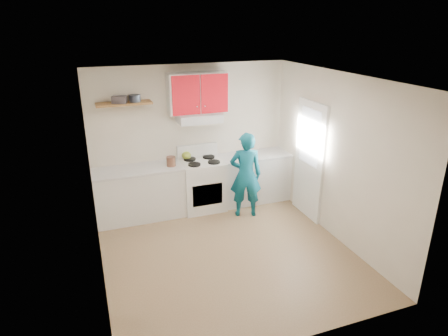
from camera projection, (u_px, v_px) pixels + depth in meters
name	position (u px, v px, depth m)	size (l,w,h in m)	color
floor	(227.00, 252.00, 5.96)	(3.80, 3.80, 0.00)	brown
ceiling	(228.00, 78.00, 5.04)	(3.60, 3.80, 0.04)	white
back_wall	(191.00, 137.00, 7.17)	(3.60, 0.04, 2.60)	beige
front_wall	(296.00, 239.00, 3.83)	(3.60, 0.04, 2.60)	beige
left_wall	(93.00, 190.00, 4.92)	(0.04, 3.80, 2.60)	beige
right_wall	(336.00, 158.00, 6.08)	(0.04, 3.80, 2.60)	beige
door	(309.00, 160.00, 6.78)	(0.05, 0.85, 2.05)	white
door_glass	(310.00, 137.00, 6.62)	(0.01, 0.55, 0.95)	white
counter_left	(140.00, 194.00, 6.87)	(1.52, 0.60, 0.90)	silver
counter_right	(253.00, 178.00, 7.57)	(1.32, 0.60, 0.90)	silver
stove	(202.00, 185.00, 7.21)	(0.76, 0.65, 0.92)	white
range_hood	(199.00, 118.00, 6.87)	(0.76, 0.44, 0.15)	silver
upper_cabinets	(198.00, 93.00, 6.76)	(1.02, 0.33, 0.70)	#B50F1A
shelf	(124.00, 103.00, 6.41)	(0.90, 0.30, 0.04)	brown
books	(119.00, 100.00, 6.33)	(0.22, 0.16, 0.12)	#473E43
tin	(135.00, 98.00, 6.43)	(0.19, 0.19, 0.12)	#333D4C
kettle	(186.00, 156.00, 7.12)	(0.17, 0.17, 0.15)	olive
crock	(171.00, 162.00, 6.80)	(0.16, 0.16, 0.19)	#503023
cutting_board	(244.00, 158.00, 7.26)	(0.26, 0.19, 0.02)	olive
silicone_mat	(267.00, 153.00, 7.56)	(0.31, 0.26, 0.01)	red
person	(246.00, 175.00, 6.84)	(0.56, 0.37, 1.53)	#0B5467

